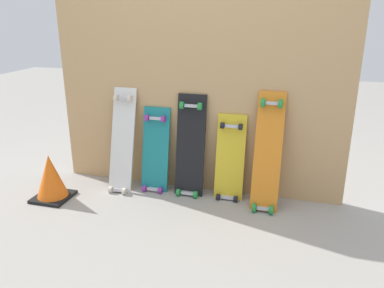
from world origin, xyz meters
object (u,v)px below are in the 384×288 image
skateboard_teal (155,154)px  skateboard_orange (267,156)px  skateboard_black (190,150)px  skateboard_yellow (230,162)px  skateboard_white (122,144)px  traffic_cone (51,178)px

skateboard_teal → skateboard_orange: 0.92m
skateboard_black → skateboard_yellow: skateboard_black is taller
skateboard_teal → skateboard_yellow: size_ratio=1.02×
skateboard_orange → skateboard_black: bearing=174.7°
skateboard_black → skateboard_teal: bearing=-179.8°
skateboard_white → traffic_cone: (-0.46, -0.36, -0.20)m
skateboard_teal → skateboard_orange: size_ratio=0.81×
skateboard_teal → skateboard_yellow: (0.62, 0.01, -0.01)m
skateboard_white → skateboard_black: (0.57, 0.05, -0.01)m
skateboard_black → skateboard_yellow: size_ratio=1.18×
skateboard_yellow → skateboard_orange: (0.29, -0.07, 0.10)m
skateboard_orange → traffic_cone: 1.70m
skateboard_teal → skateboard_yellow: 0.62m
skateboard_yellow → skateboard_orange: skateboard_orange is taller
skateboard_white → skateboard_yellow: skateboard_white is taller
skateboard_white → traffic_cone: bearing=-142.2°
skateboard_black → skateboard_orange: size_ratio=0.94×
skateboard_white → skateboard_yellow: bearing=3.8°
skateboard_teal → skateboard_orange: bearing=-3.5°
skateboard_teal → traffic_cone: skateboard_teal is taller
skateboard_teal → skateboard_orange: skateboard_orange is taller
skateboard_black → skateboard_yellow: (0.32, 0.01, -0.07)m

